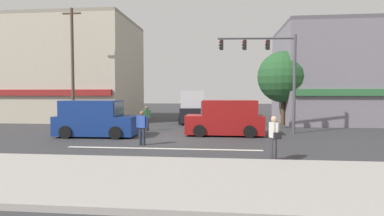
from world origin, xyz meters
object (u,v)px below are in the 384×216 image
van_waiting_far (95,119)px  pedestrian_far_side (142,126)px  van_crossing_rightbound (226,119)px  pedestrian_mid_crossing (147,117)px  traffic_light_mast (274,65)px  street_tree (283,77)px  utility_pole_near_left (73,66)px  box_truck_parked_curbside (193,108)px  pedestrian_foreground_with_bag (274,135)px

van_waiting_far → pedestrian_far_side: size_ratio=2.77×
van_crossing_rightbound → pedestrian_mid_crossing: (-5.29, 1.68, -0.06)m
traffic_light_mast → van_crossing_rightbound: size_ratio=1.35×
traffic_light_mast → pedestrian_far_side: traffic_light_mast is taller
street_tree → utility_pole_near_left: size_ratio=0.67×
van_crossing_rightbound → box_truck_parked_curbside: bearing=109.6°
pedestrian_far_side → pedestrian_foreground_with_bag: bearing=-25.8°
van_crossing_rightbound → pedestrian_far_side: (-4.09, -3.89, -0.06)m
traffic_light_mast → street_tree: bearing=73.0°
van_waiting_far → pedestrian_far_side: bearing=-36.2°
van_waiting_far → street_tree: bearing=33.1°
van_crossing_rightbound → van_waiting_far: (-7.58, -1.33, 0.00)m
pedestrian_foreground_with_bag → pedestrian_far_side: same height
pedestrian_foreground_with_bag → van_crossing_rightbound: bearing=104.4°
box_truck_parked_curbside → pedestrian_mid_crossing: box_truck_parked_curbside is taller
street_tree → van_crossing_rightbound: street_tree is taller
box_truck_parked_curbside → pedestrian_foreground_with_bag: (4.50, -14.52, -0.30)m
utility_pole_near_left → pedestrian_mid_crossing: (6.03, -1.62, -3.61)m
van_waiting_far → traffic_light_mast: bearing=13.6°
box_truck_parked_curbside → pedestrian_far_side: 11.80m
van_waiting_far → pedestrian_mid_crossing: 3.78m
street_tree → box_truck_parked_curbside: 7.93m
box_truck_parked_curbside → pedestrian_mid_crossing: size_ratio=3.44×
van_crossing_rightbound → pedestrian_mid_crossing: size_ratio=2.76×
van_waiting_far → pedestrian_foreground_with_bag: van_waiting_far is taller
van_waiting_far → pedestrian_foreground_with_bag: size_ratio=2.77×
van_crossing_rightbound → van_waiting_far: size_ratio=0.99×
pedestrian_far_side → pedestrian_mid_crossing: bearing=102.3°
van_crossing_rightbound → box_truck_parked_curbside: 8.32m
traffic_light_mast → box_truck_parked_curbside: (-5.75, 6.61, -3.05)m
van_waiting_far → pedestrian_foreground_with_bag: (9.29, -5.36, -0.05)m
pedestrian_foreground_with_bag → pedestrian_mid_crossing: (-7.01, 8.36, -0.00)m
traffic_light_mast → box_truck_parked_curbside: size_ratio=1.08×
utility_pole_near_left → van_crossing_rightbound: (11.32, -3.30, -3.56)m
pedestrian_mid_crossing → street_tree: bearing=26.6°
traffic_light_mast → pedestrian_foreground_with_bag: size_ratio=3.71×
utility_pole_near_left → box_truck_parked_curbside: size_ratio=1.54×
utility_pole_near_left → van_crossing_rightbound: size_ratio=1.91×
pedestrian_foreground_with_bag → pedestrian_mid_crossing: bearing=130.0°
van_crossing_rightbound → pedestrian_far_side: bearing=-136.4°
utility_pole_near_left → pedestrian_far_side: bearing=-44.8°
van_waiting_far → pedestrian_far_side: 4.33m
traffic_light_mast → pedestrian_mid_crossing: (-8.25, 0.46, -3.35)m
traffic_light_mast → van_crossing_rightbound: traffic_light_mast is taller
pedestrian_far_side → van_crossing_rightbound: bearing=43.6°
pedestrian_mid_crossing → pedestrian_far_side: same height
van_crossing_rightbound → utility_pole_near_left: bearing=163.8°
traffic_light_mast → pedestrian_mid_crossing: size_ratio=3.71×
box_truck_parked_curbside → pedestrian_mid_crossing: bearing=-112.2°
street_tree → pedestrian_far_side: street_tree is taller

